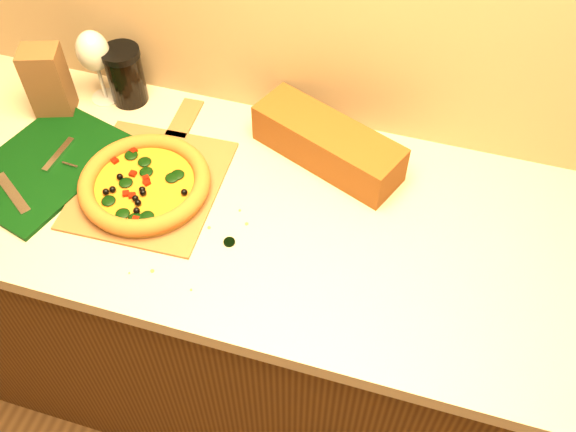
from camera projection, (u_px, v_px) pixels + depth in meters
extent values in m
cube|color=#42250E|center=(303.00, 323.00, 1.80)|extent=(2.80, 0.65, 0.86)
cube|color=#C3B198|center=(307.00, 225.00, 1.45)|extent=(2.84, 0.68, 0.04)
cube|color=olive|center=(150.00, 184.00, 1.49)|extent=(0.33, 0.37, 0.01)
cube|color=olive|center=(185.00, 118.00, 1.64)|extent=(0.06, 0.14, 0.01)
cylinder|color=#C77F31|center=(146.00, 187.00, 1.47)|extent=(0.29, 0.29, 0.01)
cylinder|color=gold|center=(145.00, 184.00, 1.47)|extent=(0.24, 0.24, 0.01)
torus|color=#92481A|center=(144.00, 182.00, 1.46)|extent=(0.30, 0.30, 0.04)
ellipsoid|color=black|center=(167.00, 178.00, 1.47)|extent=(0.03, 0.03, 0.01)
sphere|color=black|center=(126.00, 183.00, 1.45)|extent=(0.02, 0.02, 0.02)
cube|color=maroon|center=(143.00, 198.00, 1.43)|extent=(0.02, 0.02, 0.01)
cube|color=black|center=(45.00, 165.00, 1.53)|extent=(0.36, 0.43, 0.01)
cube|color=silver|center=(59.00, 155.00, 1.54)|extent=(0.02, 0.12, 0.01)
cylinder|color=silver|center=(70.00, 165.00, 1.52)|extent=(0.04, 0.01, 0.01)
cube|color=silver|center=(12.00, 193.00, 1.47)|extent=(0.14, 0.10, 0.00)
cylinder|color=black|center=(229.00, 242.00, 1.39)|extent=(0.03, 0.03, 0.01)
cube|color=brown|center=(328.00, 144.00, 1.51)|extent=(0.39, 0.25, 0.10)
cylinder|color=silver|center=(106.00, 97.00, 1.69)|extent=(0.07, 0.07, 0.00)
cylinder|color=silver|center=(102.00, 83.00, 1.65)|extent=(0.01, 0.01, 0.09)
ellipsoid|color=silver|center=(93.00, 51.00, 1.57)|extent=(0.08, 0.08, 0.11)
cube|color=brown|center=(48.00, 82.00, 1.59)|extent=(0.11, 0.10, 0.19)
cylinder|color=black|center=(126.00, 78.00, 1.63)|extent=(0.09, 0.09, 0.14)
cylinder|color=black|center=(120.00, 53.00, 1.57)|extent=(0.10, 0.10, 0.02)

